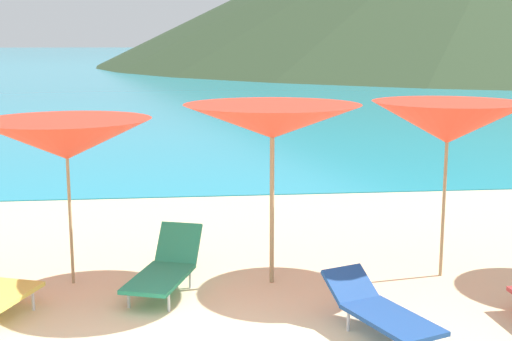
# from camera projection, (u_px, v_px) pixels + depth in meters

# --- Properties ---
(ground_plane) EXTENTS (50.00, 100.00, 0.30)m
(ground_plane) POSITION_uv_depth(u_px,v_px,m) (179.00, 184.00, 16.28)
(ground_plane) COLOR beige
(ocean_water) EXTENTS (650.00, 440.00, 0.02)m
(ocean_water) POSITION_uv_depth(u_px,v_px,m) (178.00, 52.00, 229.17)
(ocean_water) COLOR teal
(ocean_water) RESTS_ON ground_plane
(umbrella_4) EXTENTS (2.41, 2.41, 2.17)m
(umbrella_4) POSITION_uv_depth(u_px,v_px,m) (66.00, 139.00, 8.78)
(umbrella_4) COLOR #9E7F59
(umbrella_4) RESTS_ON ground_plane
(umbrella_5) EXTENTS (2.42, 2.42, 2.35)m
(umbrella_5) POSITION_uv_depth(u_px,v_px,m) (272.00, 122.00, 8.77)
(umbrella_5) COLOR #9E7F59
(umbrella_5) RESTS_ON ground_plane
(umbrella_6) EXTENTS (2.08, 2.08, 2.36)m
(umbrella_6) POSITION_uv_depth(u_px,v_px,m) (448.00, 123.00, 9.04)
(umbrella_6) COLOR #9E7F59
(umbrella_6) RESTS_ON ground_plane
(lounge_chair_6) EXTENTS (1.07, 1.65, 0.55)m
(lounge_chair_6) POSITION_uv_depth(u_px,v_px,m) (379.00, 309.00, 7.46)
(lounge_chair_6) COLOR #1E478C
(lounge_chair_6) RESTS_ON ground_plane
(lounge_chair_7) EXTENTS (1.03, 1.60, 0.75)m
(lounge_chair_7) POSITION_uv_depth(u_px,v_px,m) (165.00, 267.00, 8.72)
(lounge_chair_7) COLOR #268C66
(lounge_chair_7) RESTS_ON ground_plane
(cruise_ship) EXTENTS (55.11, 22.59, 24.33)m
(cruise_ship) POSITION_uv_depth(u_px,v_px,m) (314.00, 21.00, 210.70)
(cruise_ship) COLOR #262D47
(cruise_ship) RESTS_ON ocean_water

